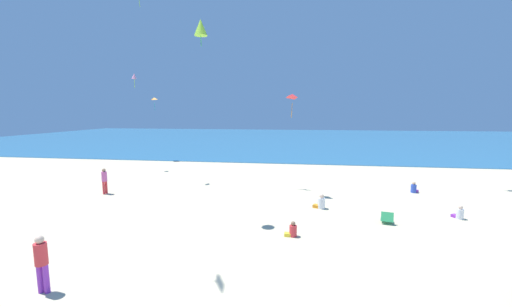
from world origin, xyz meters
TOP-DOWN VIEW (x-y plane):
  - ground_plane at (0.00, 10.00)m, footprint 120.00×120.00m
  - ocean_water at (0.00, 52.59)m, footprint 120.00×60.00m
  - beach_chair_mid_beach at (6.42, 6.60)m, footprint 0.67×0.71m
  - person_1 at (9.67, 12.74)m, footprint 0.63×0.61m
  - person_2 at (10.09, 7.80)m, footprint 0.51×0.62m
  - person_3 at (2.07, 4.43)m, footprint 0.52×0.32m
  - person_4 at (-9.95, 9.50)m, footprint 0.41×0.41m
  - person_5 at (-4.90, -0.70)m, footprint 0.38×0.38m
  - person_6 at (3.48, 8.46)m, footprint 0.72×0.58m
  - kite_pink at (-12.28, 17.78)m, footprint 0.51×0.47m
  - kite_orange at (-13.13, 23.05)m, footprint 0.79×0.67m
  - kite_red at (1.78, 11.25)m, footprint 0.83×0.79m
  - kite_lime at (-2.22, 5.98)m, footprint 0.78×0.78m

SIDE VIEW (x-z plane):
  - ground_plane at x=0.00m, z-range 0.00..0.00m
  - ocean_water at x=0.00m, z-range 0.00..0.05m
  - person_3 at x=2.07m, z-range -0.09..0.57m
  - person_2 at x=10.09m, z-range -0.09..0.60m
  - beach_chair_mid_beach at x=6.42m, z-range -0.03..0.54m
  - person_1 at x=9.67m, z-range -0.09..0.63m
  - person_6 at x=3.48m, z-range -0.11..0.70m
  - person_4 at x=-9.95m, z-range 0.13..1.78m
  - person_5 at x=-4.90m, z-range 0.13..1.86m
  - kite_red at x=1.78m, z-range 5.39..6.92m
  - kite_orange at x=-13.13m, z-range 5.90..7.30m
  - kite_pink at x=-12.28m, z-range 7.67..8.97m
  - kite_lime at x=-2.22m, z-range 8.39..9.57m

